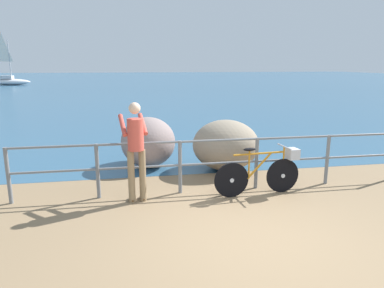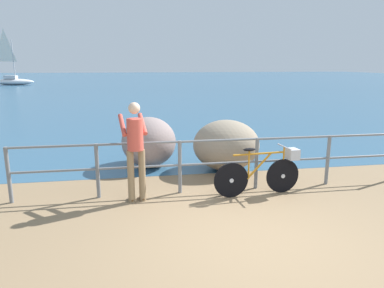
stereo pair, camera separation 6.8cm
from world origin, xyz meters
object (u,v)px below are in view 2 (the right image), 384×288
at_px(bicycle, 265,171).
at_px(breakwater_boulder_left, 149,142).
at_px(sailboat, 13,79).
at_px(person_at_railing, 135,147).
at_px(breakwater_boulder_main, 226,145).

relative_size(bicycle, breakwater_boulder_left, 1.16).
height_order(bicycle, sailboat, sailboat).
bearing_deg(person_at_railing, bicycle, -100.75).
bearing_deg(breakwater_boulder_main, person_at_railing, -141.83).
bearing_deg(sailboat, breakwater_boulder_left, -62.97).
height_order(person_at_railing, breakwater_boulder_left, person_at_railing).
height_order(breakwater_boulder_main, breakwater_boulder_left, breakwater_boulder_left).
distance_m(bicycle, sailboat, 40.26).
bearing_deg(bicycle, person_at_railing, 173.73).
height_order(person_at_railing, breakwater_boulder_main, person_at_railing).
bearing_deg(breakwater_boulder_left, bicycle, -48.20).
relative_size(person_at_railing, breakwater_boulder_left, 1.21).
bearing_deg(sailboat, person_at_railing, -64.60).
xyz_separation_m(breakwater_boulder_left, sailboat, (-13.57, 34.81, 0.12)).
bearing_deg(breakwater_boulder_left, breakwater_boulder_main, -18.98).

